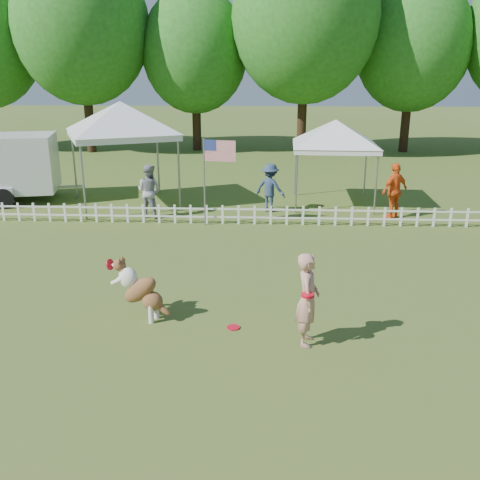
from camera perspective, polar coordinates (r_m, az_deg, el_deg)
The scene contains 15 objects.
ground at distance 10.23m, azimuth -3.65°, elevation -9.31°, with size 120.00×120.00×0.00m, color #405F1E.
picket_fence at distance 16.65m, azimuth -1.02°, elevation 2.72°, with size 22.00×0.08×0.60m, color white, non-canonical shape.
handler at distance 9.39m, azimuth 7.22°, elevation -6.29°, with size 0.62×0.40×1.69m, color tan.
dog at distance 10.48m, azimuth -10.50°, elevation -5.28°, with size 1.16×0.39×1.20m, color brown, non-canonical shape.
frisbee_on_turf at distance 10.19m, azimuth -0.72°, elevation -9.30°, with size 0.25×0.25×0.02m, color red.
canopy_tent_left at distance 19.29m, azimuth -12.33°, elevation 8.83°, with size 3.39×3.39×3.50m, color white, non-canonical shape.
canopy_tent_right at distance 19.14m, azimuth 9.96°, elevation 8.01°, with size 2.82×2.82×2.91m, color white, non-canonical shape.
flag_pole at distance 16.32m, azimuth -3.82°, elevation 6.14°, with size 1.03×0.11×2.69m, color gray, non-canonical shape.
spectator_a at distance 17.58m, azimuth -9.66°, elevation 5.18°, with size 0.84×0.65×1.73m, color #949599.
spectator_b at distance 18.07m, azimuth 3.24°, elevation 5.58°, with size 1.05×0.60×1.62m, color navy.
spectator_c at distance 17.94m, azimuth 16.16°, elevation 5.08°, with size 1.05×0.44×1.79m, color orange.
tree_left at distance 32.18m, azimuth -16.42°, elevation 19.65°, with size 7.40×7.40×12.00m, color #245F1B, non-canonical shape.
tree_center_left at distance 31.79m, azimuth -4.80°, elevation 18.32°, with size 6.00×6.00×9.80m, color #245F1B, non-canonical shape.
tree_center_right at distance 30.13m, azimuth 6.92°, elevation 20.94°, with size 7.60×7.60×12.60m, color #245F1B, non-canonical shape.
tree_right at distance 32.51m, azimuth 17.83°, elevation 18.09°, with size 6.20×6.20×10.40m, color #245F1B, non-canonical shape.
Camera 1 is at (1.09, -9.03, 4.68)m, focal length 40.00 mm.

